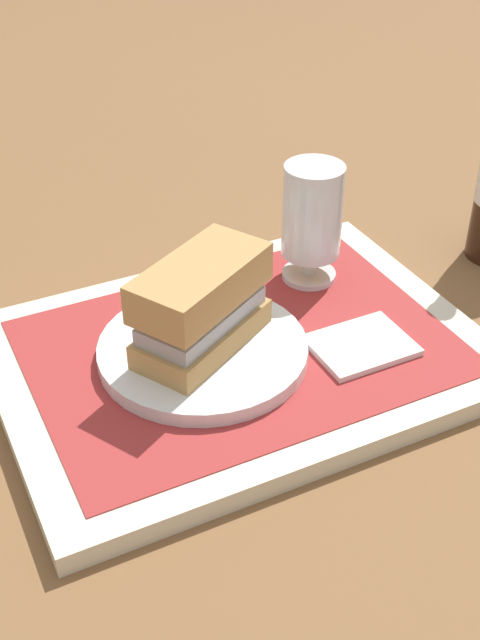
# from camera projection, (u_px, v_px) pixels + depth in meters

# --- Properties ---
(ground_plane) EXTENTS (3.00, 3.00, 0.00)m
(ground_plane) POSITION_uv_depth(u_px,v_px,m) (240.00, 363.00, 0.76)
(ground_plane) COLOR brown
(tray) EXTENTS (0.44, 0.32, 0.02)m
(tray) POSITION_uv_depth(u_px,v_px,m) (240.00, 355.00, 0.75)
(tray) COLOR beige
(tray) RESTS_ON ground_plane
(placemat) EXTENTS (0.38, 0.27, 0.00)m
(placemat) POSITION_uv_depth(u_px,v_px,m) (240.00, 346.00, 0.75)
(placemat) COLOR #9E2D2D
(placemat) RESTS_ON tray
(plate) EXTENTS (0.19, 0.19, 0.01)m
(plate) POSITION_uv_depth(u_px,v_px,m) (202.00, 349.00, 0.73)
(plate) COLOR white
(plate) RESTS_ON placemat
(sandwich) EXTENTS (0.14, 0.12, 0.08)m
(sandwich) POSITION_uv_depth(u_px,v_px,m) (202.00, 301.00, 0.70)
(sandwich) COLOR tan
(sandwich) RESTS_ON plate
(beer_glass) EXTENTS (0.06, 0.06, 0.12)m
(beer_glass) POSITION_uv_depth(u_px,v_px,m) (312.00, 219.00, 0.80)
(beer_glass) COLOR silver
(beer_glass) RESTS_ON placemat
(napkin_folded) EXTENTS (0.09, 0.07, 0.01)m
(napkin_folded) POSITION_uv_depth(u_px,v_px,m) (361.00, 345.00, 0.74)
(napkin_folded) COLOR white
(napkin_folded) RESTS_ON placemat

